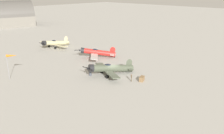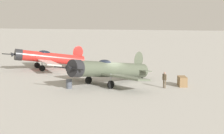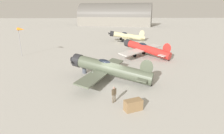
{
  "view_description": "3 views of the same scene",
  "coord_description": "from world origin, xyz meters",
  "px_view_note": "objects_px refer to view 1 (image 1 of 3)",
  "views": [
    {
      "loc": [
        -33.45,
        35.63,
        18.41
      ],
      "look_at": [
        0.0,
        0.0,
        1.8
      ],
      "focal_mm": 37.49,
      "sensor_mm": 36.0,
      "label": 1
    },
    {
      "loc": [
        -12.45,
        31.84,
        6.6
      ],
      "look_at": [
        0.0,
        0.0,
        1.8
      ],
      "focal_mm": 52.95,
      "sensor_mm": 36.0,
      "label": 2
    },
    {
      "loc": [
        -21.13,
        1.09,
        8.4
      ],
      "look_at": [
        0.0,
        0.0,
        1.8
      ],
      "focal_mm": 29.09,
      "sensor_mm": 36.0,
      "label": 3
    }
  ],
  "objects_px": {
    "airplane_mid_apron": "(97,52)",
    "equipment_crate": "(142,79)",
    "airplane_foreground": "(110,68)",
    "airplane_far_line": "(55,43)",
    "windsock_mast": "(11,56)",
    "fuel_drum": "(90,74)",
    "ground_crew_mechanic": "(131,77)"
  },
  "relations": [
    {
      "from": "equipment_crate",
      "to": "fuel_drum",
      "type": "distance_m",
      "value": 11.44
    },
    {
      "from": "airplane_mid_apron",
      "to": "equipment_crate",
      "type": "xyz_separation_m",
      "value": [
        -19.22,
        5.29,
        -1.07
      ]
    },
    {
      "from": "airplane_far_line",
      "to": "equipment_crate",
      "type": "relative_size",
      "value": 6.92
    },
    {
      "from": "airplane_far_line",
      "to": "equipment_crate",
      "type": "distance_m",
      "value": 37.84
    },
    {
      "from": "windsock_mast",
      "to": "airplane_far_line",
      "type": "bearing_deg",
      "value": -51.89
    },
    {
      "from": "equipment_crate",
      "to": "fuel_drum",
      "type": "bearing_deg",
      "value": 27.08
    },
    {
      "from": "airplane_foreground",
      "to": "airplane_mid_apron",
      "type": "xyz_separation_m",
      "value": [
        11.92,
        -7.26,
        -0.0
      ]
    },
    {
      "from": "airplane_mid_apron",
      "to": "airplane_far_line",
      "type": "distance_m",
      "value": 18.42
    },
    {
      "from": "equipment_crate",
      "to": "fuel_drum",
      "type": "height_order",
      "value": "equipment_crate"
    },
    {
      "from": "airplane_mid_apron",
      "to": "windsock_mast",
      "type": "relative_size",
      "value": 1.82
    },
    {
      "from": "equipment_crate",
      "to": "ground_crew_mechanic",
      "type": "bearing_deg",
      "value": 47.08
    },
    {
      "from": "ground_crew_mechanic",
      "to": "airplane_foreground",
      "type": "bearing_deg",
      "value": 138.76
    },
    {
      "from": "airplane_mid_apron",
      "to": "fuel_drum",
      "type": "bearing_deg",
      "value": 85.09
    },
    {
      "from": "ground_crew_mechanic",
      "to": "equipment_crate",
      "type": "distance_m",
      "value": 2.24
    },
    {
      "from": "airplane_foreground",
      "to": "windsock_mast",
      "type": "bearing_deg",
      "value": -15.97
    },
    {
      "from": "airplane_foreground",
      "to": "airplane_far_line",
      "type": "height_order",
      "value": "airplane_foreground"
    },
    {
      "from": "airplane_foreground",
      "to": "fuel_drum",
      "type": "bearing_deg",
      "value": -17.18
    },
    {
      "from": "windsock_mast",
      "to": "airplane_foreground",
      "type": "bearing_deg",
      "value": -130.42
    },
    {
      "from": "airplane_foreground",
      "to": "windsock_mast",
      "type": "height_order",
      "value": "windsock_mast"
    },
    {
      "from": "fuel_drum",
      "to": "windsock_mast",
      "type": "distance_m",
      "value": 16.77
    },
    {
      "from": "airplane_mid_apron",
      "to": "equipment_crate",
      "type": "distance_m",
      "value": 19.97
    },
    {
      "from": "airplane_mid_apron",
      "to": "airplane_far_line",
      "type": "height_order",
      "value": "airplane_mid_apron"
    },
    {
      "from": "airplane_foreground",
      "to": "airplane_far_line",
      "type": "distance_m",
      "value": 30.9
    },
    {
      "from": "airplane_mid_apron",
      "to": "windsock_mast",
      "type": "bearing_deg",
      "value": 40.94
    },
    {
      "from": "fuel_drum",
      "to": "airplane_mid_apron",
      "type": "bearing_deg",
      "value": -49.27
    },
    {
      "from": "airplane_far_line",
      "to": "fuel_drum",
      "type": "relative_size",
      "value": 13.49
    },
    {
      "from": "airplane_foreground",
      "to": "equipment_crate",
      "type": "xyz_separation_m",
      "value": [
        -7.3,
        -1.97,
        -1.07
      ]
    },
    {
      "from": "airplane_foreground",
      "to": "airplane_far_line",
      "type": "xyz_separation_m",
      "value": [
        30.3,
        -6.09,
        -0.06
      ]
    },
    {
      "from": "equipment_crate",
      "to": "airplane_foreground",
      "type": "bearing_deg",
      "value": 15.06
    },
    {
      "from": "windsock_mast",
      "to": "fuel_drum",
      "type": "bearing_deg",
      "value": -130.1
    },
    {
      "from": "airplane_far_line",
      "to": "ground_crew_mechanic",
      "type": "xyz_separation_m",
      "value": [
        -36.11,
        5.72,
        -0.53
      ]
    },
    {
      "from": "airplane_far_line",
      "to": "airplane_mid_apron",
      "type": "bearing_deg",
      "value": 89.49
    }
  ]
}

